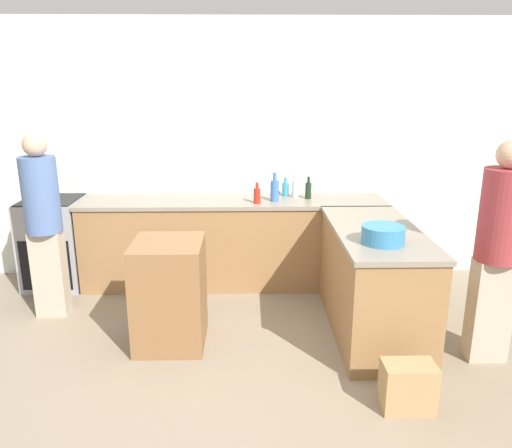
# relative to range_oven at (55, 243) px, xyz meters

# --- Properties ---
(ground_plane) EXTENTS (14.00, 14.00, 0.00)m
(ground_plane) POSITION_rel_range_oven_xyz_m (1.85, -1.79, -0.46)
(ground_plane) COLOR gray
(wall_back) EXTENTS (8.00, 0.06, 2.70)m
(wall_back) POSITION_rel_range_oven_xyz_m (1.85, 0.34, 0.89)
(wall_back) COLOR silver
(wall_back) RESTS_ON ground_plane
(counter_back) EXTENTS (3.10, 0.65, 0.91)m
(counter_back) POSITION_rel_range_oven_xyz_m (1.85, 0.00, -0.00)
(counter_back) COLOR olive
(counter_back) RESTS_ON ground_plane
(counter_peninsula) EXTENTS (0.69, 1.56, 0.91)m
(counter_peninsula) POSITION_rel_range_oven_xyz_m (3.05, -1.07, -0.00)
(counter_peninsula) COLOR olive
(counter_peninsula) RESTS_ON ground_plane
(range_oven) EXTENTS (0.59, 0.62, 0.92)m
(range_oven) POSITION_rel_range_oven_xyz_m (0.00, 0.00, 0.00)
(range_oven) COLOR #99999E
(range_oven) RESTS_ON ground_plane
(island_table) EXTENTS (0.55, 0.59, 0.86)m
(island_table) POSITION_rel_range_oven_xyz_m (1.37, -1.25, -0.03)
(island_table) COLOR brown
(island_table) RESTS_ON ground_plane
(mixing_bowl) EXTENTS (0.32, 0.32, 0.13)m
(mixing_bowl) POSITION_rel_range_oven_xyz_m (3.00, -1.45, 0.52)
(mixing_bowl) COLOR teal
(mixing_bowl) RESTS_ON counter_peninsula
(wine_bottle_dark) EXTENTS (0.06, 0.06, 0.23)m
(wine_bottle_dark) POSITION_rel_range_oven_xyz_m (2.62, 0.03, 0.54)
(wine_bottle_dark) COLOR black
(wine_bottle_dark) RESTS_ON counter_back
(water_bottle_blue) EXTENTS (0.08, 0.08, 0.29)m
(water_bottle_blue) POSITION_rel_range_oven_xyz_m (2.27, -0.08, 0.57)
(water_bottle_blue) COLOR #386BB7
(water_bottle_blue) RESTS_ON counter_back
(hot_sauce_bottle) EXTENTS (0.07, 0.07, 0.21)m
(hot_sauce_bottle) POSITION_rel_range_oven_xyz_m (2.09, -0.17, 0.53)
(hot_sauce_bottle) COLOR red
(hot_sauce_bottle) RESTS_ON counter_back
(vinegar_bottle_clear) EXTENTS (0.07, 0.07, 0.25)m
(vinegar_bottle_clear) POSITION_rel_range_oven_xyz_m (2.49, 0.09, 0.55)
(vinegar_bottle_clear) COLOR silver
(vinegar_bottle_clear) RESTS_ON counter_back
(dish_soap_bottle) EXTENTS (0.07, 0.07, 0.19)m
(dish_soap_bottle) POSITION_rel_range_oven_xyz_m (2.40, 0.17, 0.53)
(dish_soap_bottle) COLOR #338CBF
(dish_soap_bottle) RESTS_ON counter_back
(person_by_range) EXTENTS (0.31, 0.31, 1.66)m
(person_by_range) POSITION_rel_range_oven_xyz_m (0.21, -0.72, 0.45)
(person_by_range) COLOR #ADA38E
(person_by_range) RESTS_ON ground_plane
(person_at_peninsula) EXTENTS (0.32, 0.32, 1.68)m
(person_at_peninsula) POSITION_rel_range_oven_xyz_m (3.82, -1.55, 0.46)
(person_at_peninsula) COLOR #ADA38E
(person_at_peninsula) RESTS_ON ground_plane
(paper_bag) EXTENTS (0.34, 0.21, 0.32)m
(paper_bag) POSITION_rel_range_oven_xyz_m (3.03, -2.16, -0.30)
(paper_bag) COLOR #A88456
(paper_bag) RESTS_ON ground_plane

